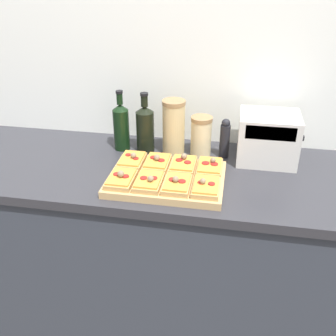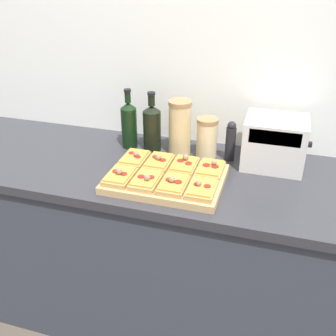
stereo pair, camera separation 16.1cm
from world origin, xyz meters
name	(u,v)px [view 1 (the left image)]	position (x,y,z in m)	size (l,w,h in m)	color
wall_back	(190,66)	(0.00, 0.67, 1.25)	(6.00, 0.06, 2.50)	silver
kitchen_counter	(176,249)	(0.00, 0.32, 0.44)	(2.63, 0.67, 0.89)	#333842
cutting_board	(167,179)	(-0.03, 0.21, 0.90)	(0.46, 0.34, 0.03)	tan
pizza_slice_back_left	(132,160)	(-0.19, 0.29, 0.93)	(0.10, 0.15, 0.05)	tan
pizza_slice_back_midleft	(157,162)	(-0.08, 0.29, 0.93)	(0.10, 0.15, 0.05)	tan
pizza_slice_back_midright	(183,164)	(0.03, 0.29, 0.93)	(0.10, 0.15, 0.05)	tan
pizza_slice_back_right	(210,167)	(0.14, 0.29, 0.93)	(0.10, 0.15, 0.05)	tan
pizza_slice_front_left	(121,179)	(-0.19, 0.12, 0.93)	(0.10, 0.15, 0.06)	tan
pizza_slice_front_midleft	(149,181)	(-0.08, 0.12, 0.93)	(0.10, 0.15, 0.05)	tan
pizza_slice_front_midright	(177,184)	(0.03, 0.12, 0.93)	(0.10, 0.15, 0.05)	tan
pizza_slice_front_right	(206,187)	(0.14, 0.12, 0.93)	(0.10, 0.15, 0.05)	tan
olive_oil_bottle	(121,126)	(-0.29, 0.48, 1.01)	(0.07, 0.07, 0.29)	black
wine_bottle	(145,128)	(-0.18, 0.48, 1.00)	(0.08, 0.08, 0.28)	black
grain_jar_tall	(174,127)	(-0.05, 0.48, 1.02)	(0.11, 0.11, 0.26)	tan
grain_jar_short	(201,136)	(0.08, 0.48, 0.98)	(0.10, 0.10, 0.19)	beige
pepper_mill	(225,138)	(0.19, 0.48, 0.98)	(0.05, 0.05, 0.18)	black
toaster_oven	(268,138)	(0.38, 0.48, 1.00)	(0.28, 0.21, 0.22)	beige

